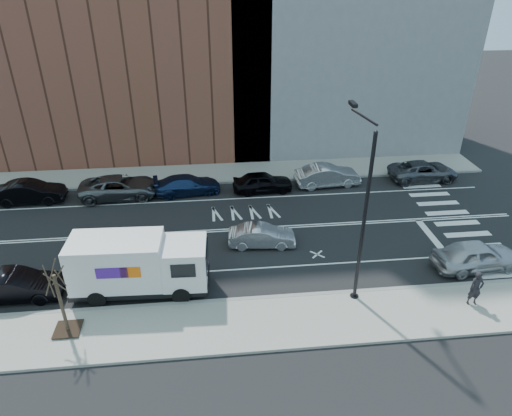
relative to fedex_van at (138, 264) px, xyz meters
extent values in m
plane|color=black|center=(3.94, 5.60, -1.67)|extent=(120.00, 120.00, 0.00)
cube|color=gray|center=(3.94, -3.20, -1.60)|extent=(44.00, 3.60, 0.15)
cube|color=gray|center=(3.94, 14.40, -1.60)|extent=(44.00, 3.60, 0.15)
cube|color=gray|center=(3.94, -1.40, -1.59)|extent=(44.00, 0.25, 0.17)
cube|color=gray|center=(3.94, 12.60, -1.59)|extent=(44.00, 0.25, 0.17)
cube|color=brown|center=(-4.06, 21.20, 9.33)|extent=(26.00, 10.00, 22.00)
cylinder|color=black|center=(10.94, -1.80, 2.83)|extent=(0.18, 0.18, 9.00)
cylinder|color=black|center=(10.94, -1.80, -1.57)|extent=(0.44, 0.44, 0.20)
sphere|color=black|center=(10.94, -1.80, 7.28)|extent=(0.20, 0.20, 0.20)
cylinder|color=black|center=(10.94, -0.10, 7.43)|extent=(0.11, 3.49, 0.48)
cube|color=black|center=(10.94, 1.60, 7.53)|extent=(0.25, 0.80, 0.18)
cube|color=#FFF2CC|center=(10.94, 1.60, 7.43)|extent=(0.18, 0.55, 0.03)
cube|color=black|center=(-3.06, -2.80, -1.44)|extent=(1.20, 1.20, 0.04)
cylinder|color=#382B1E|center=(-3.06, -2.80, 0.08)|extent=(0.16, 0.16, 3.20)
cylinder|color=#382B1E|center=(-2.81, -2.80, 1.48)|extent=(0.06, 0.80, 1.44)
cylinder|color=#382B1E|center=(-2.98, -2.56, 1.48)|extent=(0.81, 0.31, 1.19)
cylinder|color=#382B1E|center=(-3.26, -2.65, 1.48)|extent=(0.58, 0.76, 1.50)
cylinder|color=#382B1E|center=(-3.26, -2.95, 1.48)|extent=(0.47, 0.61, 1.37)
cylinder|color=#382B1E|center=(-2.98, -3.04, 1.48)|extent=(0.72, 0.29, 1.13)
cube|color=black|center=(-0.02, 0.00, -1.18)|extent=(6.90, 2.57, 0.33)
cube|color=silver|center=(2.40, -0.09, 0.03)|extent=(2.29, 2.45, 2.20)
cube|color=black|center=(3.52, -0.13, 0.36)|extent=(0.14, 2.03, 1.04)
cube|color=black|center=(2.35, -1.29, 0.36)|extent=(1.21, 0.09, 0.77)
cube|color=black|center=(2.44, 1.11, 0.36)|extent=(1.21, 0.09, 0.77)
cube|color=black|center=(3.47, -0.13, -1.07)|extent=(0.25, 2.20, 0.38)
cube|color=silver|center=(-1.01, 0.04, 0.25)|extent=(4.71, 2.59, 2.53)
cube|color=#47198C|center=(-1.06, -1.19, 0.42)|extent=(1.54, 0.08, 0.60)
cube|color=orange|center=(-0.18, -1.23, 0.42)|extent=(0.99, 0.06, 0.60)
cube|color=#47198C|center=(-0.96, 1.27, 0.42)|extent=(1.54, 0.08, 0.60)
cube|color=orange|center=(-0.08, 1.24, 0.42)|extent=(0.99, 0.06, 0.60)
cylinder|color=black|center=(2.13, -1.18, -1.21)|extent=(0.93, 0.34, 0.92)
cylinder|color=black|center=(2.22, 1.02, -1.21)|extent=(0.93, 0.34, 0.92)
cylinder|color=black|center=(-2.04, -1.02, -1.21)|extent=(0.93, 0.34, 0.92)
cylinder|color=black|center=(-1.96, 1.17, -1.21)|extent=(0.93, 0.34, 0.92)
imported|color=black|center=(-8.98, 10.95, -0.89)|extent=(4.83, 1.81, 1.58)
imported|color=#55595D|center=(-2.75, 11.08, -0.88)|extent=(5.86, 2.97, 1.59)
imported|color=navy|center=(2.11, 11.17, -0.97)|extent=(5.04, 2.58, 1.40)
imported|color=black|center=(7.69, 10.94, -0.92)|extent=(4.49, 1.99, 1.50)
imported|color=#B5B5BA|center=(12.74, 11.44, -0.86)|extent=(5.05, 2.12, 1.62)
imported|color=#4F5157|center=(20.47, 11.67, -0.93)|extent=(5.38, 2.60, 1.48)
imported|color=silver|center=(6.79, 3.64, -1.01)|extent=(4.11, 1.71, 1.32)
imported|color=black|center=(-6.25, 0.07, -0.91)|extent=(4.66, 1.63, 1.53)
imported|color=silver|center=(18.45, 0.08, -0.84)|extent=(5.03, 2.34, 1.67)
imported|color=black|center=(16.65, -2.96, -0.57)|extent=(0.70, 0.47, 1.90)
camera|label=1|loc=(4.02, -19.51, 13.72)|focal=32.00mm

